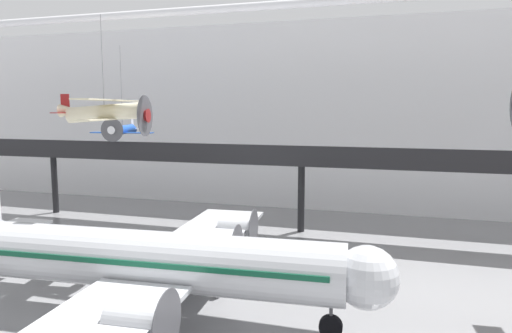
# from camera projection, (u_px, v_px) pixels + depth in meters

# --- Properties ---
(hangar_back_wall) EXTENTS (140.00, 3.00, 23.11)m
(hangar_back_wall) POSITION_uv_depth(u_px,v_px,m) (320.00, 117.00, 56.77)
(hangar_back_wall) COLOR white
(hangar_back_wall) RESTS_ON ground
(mezzanine_walkway) EXTENTS (110.00, 3.20, 9.03)m
(mezzanine_walkway) POSITION_uv_depth(u_px,v_px,m) (300.00, 161.00, 45.01)
(mezzanine_walkway) COLOR black
(mezzanine_walkway) RESTS_ON ground
(ceiling_truss_beam) EXTENTS (120.00, 0.60, 0.60)m
(ceiling_truss_beam) POSITION_uv_depth(u_px,v_px,m) (269.00, 6.00, 32.22)
(ceiling_truss_beam) COLOR silver
(airliner_silver_main) EXTENTS (29.69, 33.73, 10.24)m
(airliner_silver_main) POSITION_uv_depth(u_px,v_px,m) (144.00, 261.00, 27.05)
(airliner_silver_main) COLOR silver
(airliner_silver_main) RESTS_ON ground
(suspended_plane_blue_trainer) EXTENTS (7.04, 5.77, 10.20)m
(suspended_plane_blue_trainer) POSITION_uv_depth(u_px,v_px,m) (123.00, 130.00, 50.06)
(suspended_plane_blue_trainer) COLOR #1E4CAD
(suspended_plane_cream_biplane) EXTENTS (7.16, 8.71, 8.93)m
(suspended_plane_cream_biplane) POSITION_uv_depth(u_px,v_px,m) (105.00, 112.00, 34.31)
(suspended_plane_cream_biplane) COLOR beige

